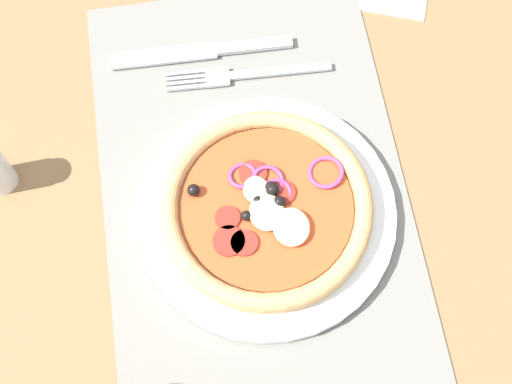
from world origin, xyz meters
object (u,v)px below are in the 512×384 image
fork (239,75)px  knife (200,52)px  pizza (267,207)px  plate (266,213)px

fork → knife: (3.60, 3.84, 0.03)cm
pizza → fork: pizza is taller
pizza → fork: 16.47cm
pizza → knife: 20.47cm
pizza → knife: size_ratio=1.04×
plate → knife: size_ratio=1.29×
plate → fork: (16.34, 0.28, -0.34)cm
pizza → knife: pizza is taller
knife → pizza: bearing=103.4°
plate → knife: bearing=11.7°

